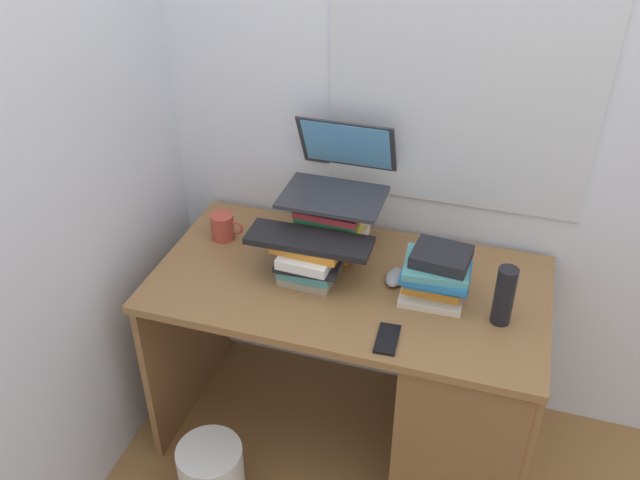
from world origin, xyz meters
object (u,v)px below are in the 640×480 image
object	(u,v)px
cell_phone	(387,339)
wastebasket	(212,476)
keyboard	(309,240)
computer_mouse	(395,277)
book_stack_side	(437,274)
laptop	(339,175)
mug	(223,226)
water_bottle	(504,296)
desk	(437,381)
book_stack_tall	(332,225)
book_stack_keyboard_riser	(309,261)

from	to	relation	value
cell_phone	wastebasket	world-z (taller)	cell_phone
keyboard	computer_mouse	bearing A→B (deg)	12.20
book_stack_side	keyboard	distance (m)	0.43
laptop	mug	distance (m)	0.49
water_bottle	cell_phone	xyz separation A→B (m)	(-0.32, -0.19, -0.10)
mug	cell_phone	xyz separation A→B (m)	(0.71, -0.37, -0.04)
computer_mouse	keyboard	bearing A→B (deg)	-167.08
desk	keyboard	distance (m)	0.69
desk	laptop	bearing A→B (deg)	151.34
computer_mouse	laptop	bearing A→B (deg)	145.33
book_stack_tall	wastebasket	bearing A→B (deg)	-114.53
mug	wastebasket	size ratio (longest dim) A/B	0.46
desk	computer_mouse	size ratio (longest dim) A/B	12.89
book_stack_tall	laptop	world-z (taller)	laptop
book_stack_tall	computer_mouse	xyz separation A→B (m)	(0.25, -0.10, -0.10)
mug	water_bottle	xyz separation A→B (m)	(1.03, -0.18, 0.05)
desk	book_stack_keyboard_riser	world-z (taller)	book_stack_keyboard_riser
book_stack_tall	wastebasket	size ratio (longest dim) A/B	0.89
book_stack_keyboard_riser	laptop	distance (m)	0.32
keyboard	cell_phone	size ratio (longest dim) A/B	3.09
laptop	keyboard	distance (m)	0.27
book_stack_keyboard_riser	keyboard	bearing A→B (deg)	65.02
book_stack_side	water_bottle	world-z (taller)	water_bottle
laptop	water_bottle	size ratio (longest dim) A/B	1.75
desk	book_stack_side	distance (m)	0.44
desk	keyboard	world-z (taller)	keyboard
wastebasket	computer_mouse	bearing A→B (deg)	42.86
computer_mouse	water_bottle	world-z (taller)	water_bottle
book_stack_tall	water_bottle	size ratio (longest dim) A/B	1.19
book_stack_side	book_stack_keyboard_riser	bearing A→B (deg)	-175.70
desk	wastebasket	world-z (taller)	desk
book_stack_keyboard_riser	mug	xyz separation A→B (m)	(-0.38, 0.14, -0.02)
desk	book_stack_tall	distance (m)	0.67
desk	laptop	world-z (taller)	laptop
keyboard	water_bottle	distance (m)	0.65
cell_phone	book_stack_tall	bearing A→B (deg)	123.25
cell_phone	desk	bearing A→B (deg)	53.79
book_stack_tall	mug	size ratio (longest dim) A/B	1.91
book_stack_keyboard_riser	keyboard	distance (m)	0.08
wastebasket	laptop	bearing A→B (deg)	67.74
book_stack_side	computer_mouse	xyz separation A→B (m)	(-0.14, 0.03, -0.07)
computer_mouse	mug	world-z (taller)	mug
laptop	cell_phone	xyz separation A→B (m)	(0.29, -0.47, -0.28)
desk	cell_phone	bearing A→B (deg)	-123.23
keyboard	mug	distance (m)	0.42
book_stack_tall	cell_phone	bearing A→B (deg)	-53.77
water_bottle	cell_phone	world-z (taller)	water_bottle
desk	book_stack_tall	bearing A→B (deg)	158.81
desk	book_stack_tall	world-z (taller)	book_stack_tall
computer_mouse	cell_phone	world-z (taller)	computer_mouse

